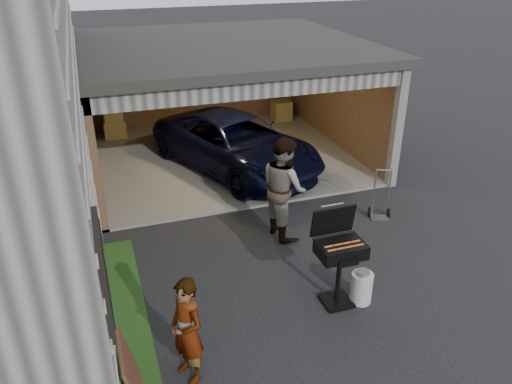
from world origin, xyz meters
TOP-DOWN VIEW (x-y plane):
  - ground at (0.00, 0.00)m, footprint 80.00×80.00m
  - garage at (0.76, 6.79)m, footprint 6.80×6.30m
  - minivan at (0.81, 5.49)m, footprint 3.73×5.11m
  - woman at (-1.63, -0.50)m, footprint 0.55×0.64m
  - man at (0.80, 2.40)m, footprint 0.84×1.02m
  - bbq_grill at (0.82, 0.24)m, footprint 0.69×0.61m
  - propane_tank at (1.19, 0.12)m, footprint 0.34×0.34m
  - plywood_panel at (-2.34, -0.72)m, footprint 0.23×0.81m
  - hand_truck at (2.88, 2.34)m, footprint 0.48×0.44m

SIDE VIEW (x-z plane):
  - ground at x=0.00m, z-range 0.00..0.00m
  - hand_truck at x=2.88m, z-range -0.32..0.73m
  - propane_tank at x=1.19m, z-range 0.00..0.50m
  - plywood_panel at x=-2.34m, z-range 0.00..0.90m
  - minivan at x=0.81m, z-range 0.00..1.29m
  - woman at x=-1.63m, z-range 0.00..1.48m
  - bbq_grill at x=0.82m, z-range 0.14..1.68m
  - man at x=0.80m, z-range 0.00..1.95m
  - garage at x=0.76m, z-range 0.42..3.32m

